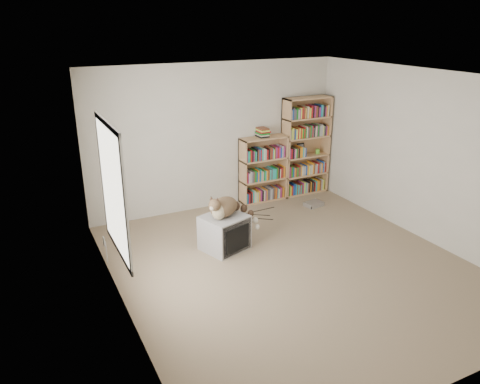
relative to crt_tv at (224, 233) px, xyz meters
name	(u,v)px	position (x,y,z in m)	size (l,w,h in m)	color
floor	(292,266)	(0.61, -0.88, -0.25)	(4.50, 5.00, 0.01)	#9E876B
wall_back	(216,137)	(0.61, 1.62, 1.00)	(4.50, 0.02, 2.50)	beige
wall_front	(464,267)	(0.61, -3.38, 1.00)	(4.50, 0.02, 2.50)	beige
wall_left	(117,209)	(-1.64, -0.88, 1.00)	(0.02, 5.00, 2.50)	beige
wall_right	(426,157)	(2.86, -0.88, 1.00)	(0.02, 5.00, 2.50)	beige
ceiling	(301,78)	(0.61, -0.88, 2.25)	(4.50, 5.00, 0.02)	white
window	(113,190)	(-1.63, -0.68, 1.15)	(0.02, 1.22, 1.52)	white
crt_tv	(224,233)	(0.00, 0.00, 0.00)	(0.73, 0.69, 0.51)	#ADACAF
cat	(229,209)	(0.07, 0.00, 0.36)	(0.85, 0.54, 0.60)	#332514
bookcase_tall	(305,149)	(2.35, 1.47, 0.61)	(0.91, 0.30, 1.83)	tan
bookcase_short	(263,172)	(1.45, 1.48, 0.29)	(0.86, 0.30, 1.19)	tan
book_stack	(263,132)	(1.45, 1.50, 1.01)	(0.19, 0.25, 0.16)	#A31518
green_mug	(317,151)	(2.62, 1.46, 0.53)	(0.08, 0.08, 0.09)	#69CC3A
framed_print	(301,149)	(2.31, 1.56, 0.60)	(0.16, 0.01, 0.21)	black
dvd_player	(314,204)	(2.13, 0.79, -0.22)	(0.32, 0.23, 0.07)	#B4B5BA
wall_outlet	(104,242)	(-1.63, 0.34, 0.07)	(0.01, 0.08, 0.13)	silver
floor_cables	(236,220)	(0.60, 0.84, -0.25)	(1.20, 0.70, 0.01)	black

